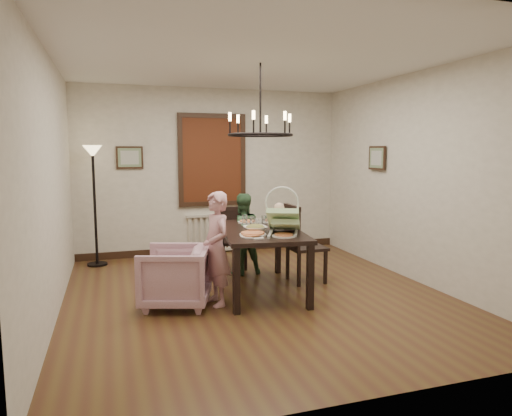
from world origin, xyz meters
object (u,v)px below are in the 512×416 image
dining_table (260,236)px  drinking_glass (252,222)px  chair_right (306,243)px  armchair (175,276)px  seated_man (242,241)px  elderly_woman (216,258)px  baby_bouncer (284,218)px  chair_far (233,238)px  floor_lamp (95,207)px

dining_table → drinking_glass: bearing=113.1°
chair_right → armchair: 1.88m
seated_man → elderly_woman: bearing=56.6°
drinking_glass → baby_bouncer: bearing=-69.5°
chair_right → elderly_woman: 1.46m
chair_right → baby_bouncer: bearing=135.4°
seated_man → baby_bouncer: baby_bouncer is taller
elderly_woman → drinking_glass: elderly_woman is taller
chair_right → drinking_glass: size_ratio=8.60×
elderly_woman → drinking_glass: size_ratio=8.76×
chair_far → baby_bouncer: size_ratio=1.55×
armchair → baby_bouncer: bearing=101.6°
chair_right → baby_bouncer: (-0.56, -0.58, 0.45)m
floor_lamp → seated_man: bearing=-30.3°
seated_man → chair_right: bearing=134.2°
armchair → dining_table: bearing=120.6°
floor_lamp → dining_table: bearing=-44.9°
seated_man → baby_bouncer: (0.16, -1.21, 0.50)m
dining_table → chair_right: size_ratio=1.68×
armchair → floor_lamp: 2.47m
armchair → elderly_woman: size_ratio=0.70×
chair_far → seated_man: size_ratio=0.95×
chair_far → floor_lamp: floor_lamp is taller
chair_right → drinking_glass: chair_right is taller
baby_bouncer → drinking_glass: (-0.21, 0.57, -0.13)m
dining_table → seated_man: 0.85m
chair_right → armchair: size_ratio=1.40×
chair_far → floor_lamp: 2.17m
chair_right → floor_lamp: bearing=55.7°
baby_bouncer → drinking_glass: 0.62m
chair_right → elderly_woman: (-1.36, -0.53, 0.01)m
dining_table → floor_lamp: size_ratio=0.99×
dining_table → elderly_woman: (-0.64, -0.33, -0.16)m
baby_bouncer → floor_lamp: bearing=156.6°
armchair → seated_man: (1.10, 1.07, 0.14)m
chair_right → seated_man: chair_right is taller
chair_far → armchair: bearing=-118.4°
chair_right → armchair: chair_right is taller
elderly_woman → armchair: bearing=-111.7°
chair_far → seated_man: 0.36m
elderly_woman → floor_lamp: floor_lamp is taller
drinking_glass → dining_table: bearing=-74.1°
dining_table → floor_lamp: 2.83m
dining_table → armchair: (-1.10, -0.24, -0.36)m
seated_man → chair_far: bearing=-88.8°
dining_table → elderly_woman: bearing=-145.1°
drinking_glass → floor_lamp: 2.66m
seated_man → floor_lamp: (-2.00, 1.17, 0.42)m
dining_table → drinking_glass: size_ratio=14.46×
chair_right → seated_man: (-0.72, 0.63, -0.05)m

